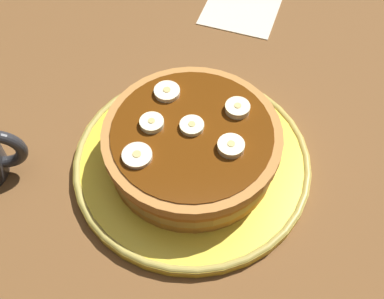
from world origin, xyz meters
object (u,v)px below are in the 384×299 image
Objects in this scene: pancake_stack at (193,145)px; banana_slice_3 at (231,146)px; plate at (192,161)px; napkin at (241,9)px; banana_slice_2 at (167,92)px; banana_slice_4 at (237,108)px; banana_slice_1 at (152,123)px; banana_slice_5 at (137,156)px; banana_slice_0 at (196,126)px.

pancake_stack is 5.49cm from banana_slice_3.
plate reaches higher than napkin.
pancake_stack reaches higher than plate.
plate is 9.35× the size of banana_slice_2.
pancake_stack is 7.25× the size of banana_slice_4.
banana_slice_2 is at bearing 116.54° from pancake_stack.
plate is at bearing -13.77° from banana_slice_1.
napkin is (4.61, 30.77, -6.84)cm from banana_slice_3.
pancake_stack is at bearing 147.91° from banana_slice_3.
banana_slice_1 is at bearing 166.23° from plate.
pancake_stack is 7.28cm from banana_slice_5.
napkin is (14.39, 31.53, -6.70)cm from banana_slice_5.
banana_slice_1 is 4.81cm from banana_slice_2.
banana_slice_1 reaches higher than plate.
banana_slice_4 reaches higher than plate.
napkin is at bearing 73.71° from banana_slice_0.
banana_slice_0 is 4.57cm from banana_slice_3.
banana_slice_1 is 4.44cm from banana_slice_5.
banana_slice_3 is at bearing -30.69° from plate.
banana_slice_0 is at bearing -58.19° from banana_slice_2.
banana_slice_3 reaches higher than napkin.
pancake_stack is 1.83× the size of napkin.
banana_slice_4 is at bearing 27.97° from pancake_stack.
banana_slice_4 is at bearing 28.31° from plate.
banana_slice_0 and banana_slice_2 have the same top height.
banana_slice_3 is 0.26× the size of napkin.
banana_slice_3 reaches higher than plate.
banana_slice_2 is (1.67, 4.51, -0.05)cm from banana_slice_1.
plate is 8.93cm from banana_slice_5.
banana_slice_1 and banana_slice_2 have the same top height.
banana_slice_2 is at bearing 115.52° from plate.
banana_slice_0 is 7.25cm from banana_slice_5.
banana_slice_3 is 1.03× the size of banana_slice_4.
banana_slice_5 is at bearing -175.54° from banana_slice_3.
banana_slice_0 is at bearing 50.94° from pancake_stack.
banana_slice_0 is 29.79cm from napkin.
banana_slice_4 is 0.25× the size of napkin.
banana_slice_4 is at bearing -19.74° from banana_slice_2.
banana_slice_2 is at bearing 160.26° from banana_slice_4.
banana_slice_1 is at bearing 70.67° from banana_slice_5.
banana_slice_1 is at bearing -169.77° from banana_slice_4.
banana_slice_4 is at bearing -97.69° from napkin.
banana_slice_2 reaches higher than napkin.
banana_slice_2 is at bearing 70.15° from banana_slice_5.
plate is 10.47× the size of banana_slice_1.
banana_slice_0 is at bearing -106.29° from napkin.
napkin is at bearing 82.31° from banana_slice_4.
banana_slice_5 is 0.29× the size of napkin.
napkin is at bearing 73.26° from pancake_stack.
napkin is at bearing 64.70° from banana_slice_1.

